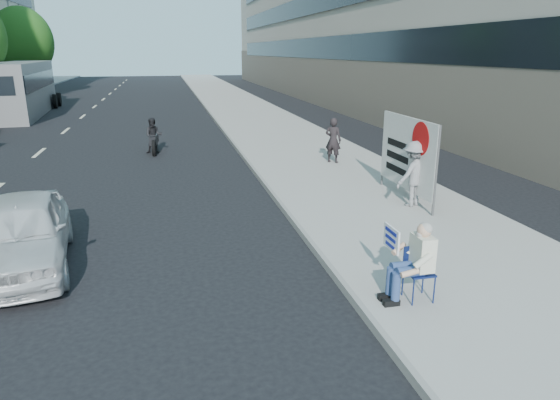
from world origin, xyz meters
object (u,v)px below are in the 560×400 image
object	(u,v)px
bus	(21,89)
seated_protester	(413,258)
protest_banner	(407,153)
motorcycle	(154,137)
pedestrian_woman	(333,140)
white_sedan_near	(22,233)
jogger	(413,174)

from	to	relation	value
bus	seated_protester	bearing A→B (deg)	-70.29
protest_banner	motorcycle	distance (m)	11.04
bus	pedestrian_woman	bearing A→B (deg)	-55.96
seated_protester	bus	world-z (taller)	bus
white_sedan_near	seated_protester	bearing A→B (deg)	-33.33
protest_banner	seated_protester	bearing A→B (deg)	-115.27
jogger	white_sedan_near	size ratio (longest dim) A/B	0.41
seated_protester	bus	distance (m)	31.64
protest_banner	white_sedan_near	distance (m)	9.23
seated_protester	pedestrian_woman	size ratio (longest dim) A/B	0.82
protest_banner	bus	world-z (taller)	bus
white_sedan_near	motorcycle	world-z (taller)	motorcycle
pedestrian_woman	white_sedan_near	world-z (taller)	pedestrian_woman
bus	jogger	bearing A→B (deg)	-62.12
jogger	protest_banner	xyz separation A→B (m)	(0.10, 0.60, 0.41)
jogger	protest_banner	world-z (taller)	protest_banner
jogger	white_sedan_near	world-z (taller)	jogger
protest_banner	jogger	bearing A→B (deg)	-99.32
pedestrian_woman	bus	distance (m)	23.97
motorcycle	jogger	bearing A→B (deg)	-49.56
seated_protester	pedestrian_woman	xyz separation A→B (m)	(2.08, 10.08, 0.08)
jogger	motorcycle	world-z (taller)	jogger
seated_protester	motorcycle	size ratio (longest dim) A/B	0.64
seated_protester	bus	size ratio (longest dim) A/B	0.11
pedestrian_woman	protest_banner	size ratio (longest dim) A/B	0.52
white_sedan_near	bus	xyz separation A→B (m)	(-6.17, 25.90, 0.94)
white_sedan_near	jogger	bearing A→B (deg)	2.45
jogger	pedestrian_woman	bearing A→B (deg)	-110.17
pedestrian_woman	bus	xyz separation A→B (m)	(-14.71, 18.92, 0.69)
white_sedan_near	motorcycle	xyz separation A→B (m)	(2.27, 10.92, -0.05)
pedestrian_woman	jogger	bearing A→B (deg)	132.13
motorcycle	bus	bearing A→B (deg)	124.72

